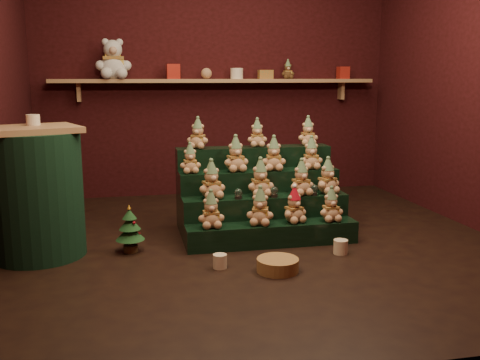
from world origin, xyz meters
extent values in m
plane|color=black|center=(0.00, 0.00, 0.00)|extent=(4.00, 4.00, 0.00)
cube|color=black|center=(0.00, 2.05, 1.40)|extent=(4.00, 0.10, 2.80)
cube|color=black|center=(0.00, -2.05, 1.40)|extent=(4.00, 0.10, 2.80)
cube|color=#A77C53|center=(0.00, 1.87, 1.30)|extent=(3.60, 0.26, 0.04)
cube|color=#A77C53|center=(-1.50, 1.94, 1.18)|extent=(0.04, 0.12, 0.20)
cube|color=#A77C53|center=(1.50, 1.94, 1.18)|extent=(0.04, 0.12, 0.20)
cube|color=black|center=(0.11, -0.09, 0.09)|extent=(1.40, 0.22, 0.18)
cube|color=black|center=(0.11, 0.13, 0.18)|extent=(1.40, 0.22, 0.36)
cube|color=black|center=(0.11, 0.35, 0.27)|extent=(1.40, 0.22, 0.54)
cube|color=black|center=(0.11, 0.57, 0.36)|extent=(1.40, 0.22, 0.72)
cylinder|color=black|center=(-0.14, 0.07, 0.37)|extent=(0.06, 0.06, 0.02)
sphere|color=white|center=(-0.14, 0.07, 0.41)|extent=(0.06, 0.06, 0.06)
cylinder|color=black|center=(0.16, 0.07, 0.37)|extent=(0.06, 0.06, 0.03)
sphere|color=white|center=(0.16, 0.07, 0.42)|extent=(0.07, 0.07, 0.07)
cylinder|color=black|center=(0.51, 0.07, 0.37)|extent=(0.07, 0.07, 0.03)
sphere|color=white|center=(0.51, 0.07, 0.42)|extent=(0.07, 0.07, 0.07)
cube|color=#A77C53|center=(-1.70, 0.03, 0.96)|extent=(0.79, 0.73, 0.04)
cylinder|color=black|center=(-1.70, 0.03, 0.47)|extent=(0.69, 0.69, 0.94)
cylinder|color=beige|center=(-1.70, 0.13, 1.03)|extent=(0.10, 0.10, 0.08)
cylinder|color=#453018|center=(-1.02, -0.03, 0.03)|extent=(0.11, 0.11, 0.06)
cone|color=#163C1E|center=(-1.02, -0.03, 0.16)|extent=(0.22, 0.22, 0.11)
cone|color=#163C1E|center=(-1.02, -0.03, 0.23)|extent=(0.17, 0.17, 0.10)
cone|color=#163C1E|center=(-1.02, -0.03, 0.31)|extent=(0.11, 0.11, 0.08)
cone|color=gold|center=(-1.02, -0.03, 0.36)|extent=(0.03, 0.03, 0.03)
cylinder|color=beige|center=(-0.40, -0.53, 0.05)|extent=(0.10, 0.10, 0.10)
cylinder|color=beige|center=(0.56, -0.41, 0.06)|extent=(0.11, 0.11, 0.11)
cylinder|color=olive|center=(-0.01, -0.68, 0.05)|extent=(0.30, 0.30, 0.09)
cube|color=#B5271B|center=(-0.49, 1.85, 1.40)|extent=(0.14, 0.14, 0.16)
cylinder|color=beige|center=(0.21, 1.85, 1.38)|extent=(0.14, 0.14, 0.12)
cube|color=#B5271B|center=(1.48, 1.85, 1.39)|extent=(0.12, 0.12, 0.14)
sphere|color=tan|center=(-0.13, 1.85, 1.38)|extent=(0.12, 0.12, 0.12)
cube|color=#C4551B|center=(0.55, 1.85, 1.37)|extent=(0.16, 0.10, 0.10)
camera|label=1|loc=(-1.01, -4.10, 1.34)|focal=40.00mm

